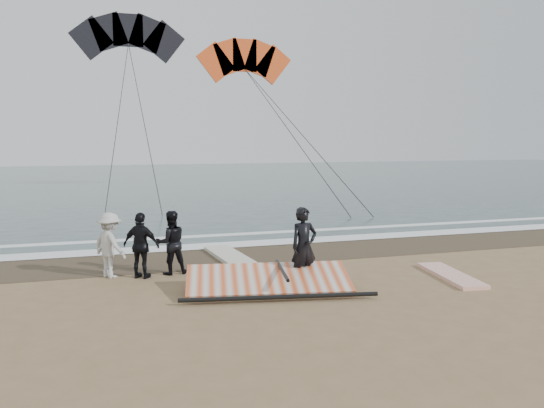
{
  "coord_description": "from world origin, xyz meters",
  "views": [
    {
      "loc": [
        -4.95,
        -9.7,
        3.22
      ],
      "look_at": [
        -1.12,
        3.0,
        1.6
      ],
      "focal_mm": 35.0,
      "sensor_mm": 36.0,
      "label": 1
    }
  ],
  "objects_px": {
    "board_white": "(451,275)",
    "sail_rig": "(264,281)",
    "man_main": "(304,246)",
    "board_cream": "(230,257)"
  },
  "relations": [
    {
      "from": "board_white",
      "to": "sail_rig",
      "type": "xyz_separation_m",
      "value": [
        -4.51,
        0.22,
        0.15
      ]
    },
    {
      "from": "man_main",
      "to": "sail_rig",
      "type": "distance_m",
      "value": 1.19
    },
    {
      "from": "man_main",
      "to": "sail_rig",
      "type": "height_order",
      "value": "man_main"
    },
    {
      "from": "board_white",
      "to": "sail_rig",
      "type": "distance_m",
      "value": 4.52
    },
    {
      "from": "board_white",
      "to": "board_cream",
      "type": "relative_size",
      "value": 0.85
    },
    {
      "from": "man_main",
      "to": "sail_rig",
      "type": "xyz_separation_m",
      "value": [
        -0.97,
        -0.16,
        -0.68
      ]
    },
    {
      "from": "sail_rig",
      "to": "board_white",
      "type": "bearing_deg",
      "value": -2.78
    },
    {
      "from": "board_cream",
      "to": "man_main",
      "type": "bearing_deg",
      "value": -77.69
    },
    {
      "from": "man_main",
      "to": "board_white",
      "type": "relative_size",
      "value": 0.76
    },
    {
      "from": "board_white",
      "to": "board_cream",
      "type": "bearing_deg",
      "value": 150.35
    }
  ]
}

